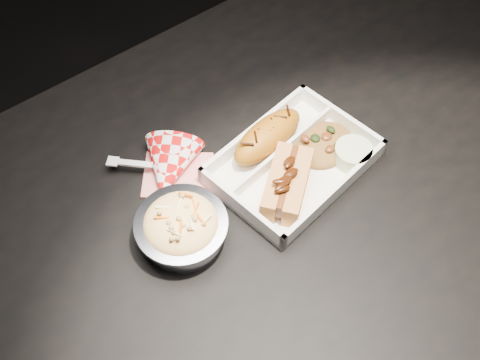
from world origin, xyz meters
The scene contains 9 objects.
floor centered at (0.00, 0.00, -0.03)m, with size 4.00×4.00×0.05m, color black.
dining_table centered at (0.00, 0.00, 0.66)m, with size 1.20×0.80×0.75m.
food_tray centered at (0.03, 0.00, 0.76)m, with size 0.27×0.21×0.04m.
fried_pastry centered at (0.02, 0.05, 0.78)m, with size 0.14×0.06×0.05m, color #AB6111.
hotdog centered at (-0.01, -0.03, 0.78)m, with size 0.13×0.12×0.06m.
fried_rice_mound centered at (0.09, 0.00, 0.77)m, with size 0.11×0.09×0.03m, color brown.
cupcake_liner centered at (0.11, -0.05, 0.77)m, with size 0.06×0.06×0.03m, color beige.
foil_coleslaw_cup centered at (-0.19, 0.00, 0.78)m, with size 0.14×0.14×0.07m.
napkin_fork centered at (-0.14, 0.11, 0.77)m, with size 0.16×0.16×0.10m.
Camera 1 is at (-0.39, -0.40, 1.54)m, focal length 45.00 mm.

